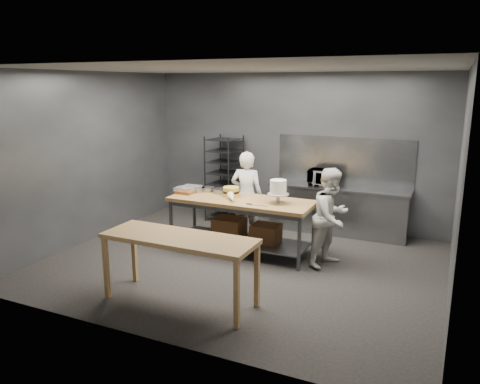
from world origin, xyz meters
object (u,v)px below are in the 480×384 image
object	(u,v)px
near_counter	(179,243)
speed_rack	(224,179)
layer_cake	(231,192)
work_table	(243,219)
chef_right	(331,217)
frosted_cake_stand	(278,189)
microwave	(323,177)
chef_behind	(247,196)

from	to	relation	value
near_counter	speed_rack	xyz separation A→B (m)	(-1.21, 3.68, 0.04)
near_counter	layer_cake	xyz separation A→B (m)	(-0.30, 2.14, 0.19)
work_table	speed_rack	bearing A→B (deg)	125.46
near_counter	chef_right	world-z (taller)	chef_right
speed_rack	frosted_cake_stand	distance (m)	2.46
speed_rack	frosted_cake_stand	world-z (taller)	speed_rack
chef_right	microwave	bearing A→B (deg)	40.99
microwave	layer_cake	size ratio (longest dim) A/B	1.95
chef_right	layer_cake	distance (m)	1.76
chef_right	microwave	distance (m)	1.78
near_counter	frosted_cake_stand	size ratio (longest dim) A/B	5.25
speed_rack	chef_right	distance (m)	3.08
chef_behind	microwave	world-z (taller)	chef_behind
chef_right	microwave	world-z (taller)	chef_right
frosted_cake_stand	layer_cake	bearing A→B (deg)	172.44
speed_rack	microwave	distance (m)	2.07
speed_rack	chef_right	world-z (taller)	speed_rack
work_table	speed_rack	distance (m)	2.02
near_counter	speed_rack	world-z (taller)	speed_rack
near_counter	chef_behind	xyz separation A→B (m)	(-0.28, 2.72, -0.01)
work_table	chef_right	size ratio (longest dim) A/B	1.55
frosted_cake_stand	speed_rack	bearing A→B (deg)	137.30
work_table	near_counter	bearing A→B (deg)	-88.58
near_counter	frosted_cake_stand	world-z (taller)	frosted_cake_stand
chef_right	frosted_cake_stand	distance (m)	0.94
near_counter	microwave	xyz separation A→B (m)	(0.85, 3.76, 0.24)
near_counter	speed_rack	size ratio (longest dim) A/B	1.14
near_counter	layer_cake	world-z (taller)	layer_cake
work_table	layer_cake	xyz separation A→B (m)	(-0.25, 0.09, 0.43)
microwave	frosted_cake_stand	xyz separation A→B (m)	(-0.27, -1.73, 0.11)
work_table	near_counter	xyz separation A→B (m)	(0.05, -2.05, 0.24)
chef_right	speed_rack	bearing A→B (deg)	80.79
work_table	speed_rack	xyz separation A→B (m)	(-1.16, 1.63, 0.28)
chef_right	layer_cake	xyz separation A→B (m)	(-1.74, 0.05, 0.23)
chef_behind	chef_right	bearing A→B (deg)	153.35
near_counter	frosted_cake_stand	bearing A→B (deg)	73.98
work_table	chef_right	bearing A→B (deg)	1.74
near_counter	chef_right	size ratio (longest dim) A/B	1.29
near_counter	layer_cake	bearing A→B (deg)	98.08
work_table	layer_cake	size ratio (longest dim) A/B	8.63
near_counter	microwave	distance (m)	3.86
frosted_cake_stand	microwave	bearing A→B (deg)	81.10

